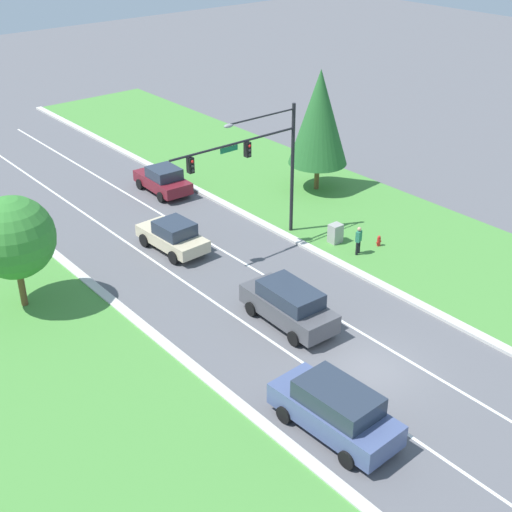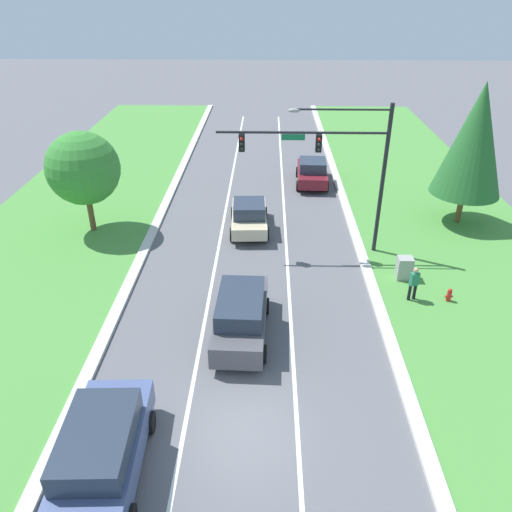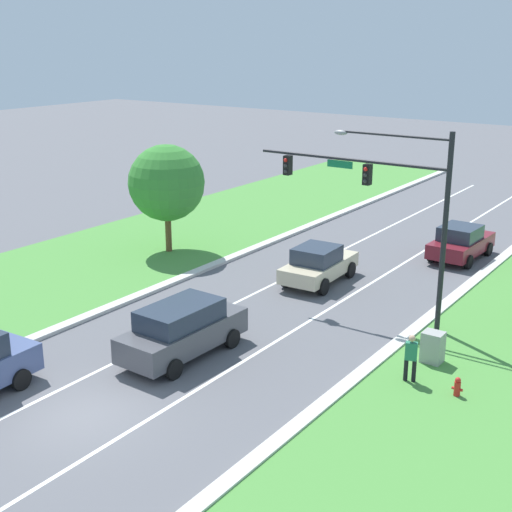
{
  "view_description": "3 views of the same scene",
  "coord_description": "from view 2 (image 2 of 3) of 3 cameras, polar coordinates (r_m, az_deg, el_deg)",
  "views": [
    {
      "loc": [
        -18.99,
        -15.52,
        18.27
      ],
      "look_at": [
        0.8,
        8.51,
        1.69
      ],
      "focal_mm": 50.0,
      "sensor_mm": 36.0,
      "label": 1
    },
    {
      "loc": [
        0.76,
        -10.96,
        12.6
      ],
      "look_at": [
        0.28,
        8.72,
        1.51
      ],
      "focal_mm": 35.0,
      "sensor_mm": 36.0,
      "label": 2
    },
    {
      "loc": [
        15.06,
        -12.5,
        10.82
      ],
      "look_at": [
        -1.4,
        11.1,
        1.91
      ],
      "focal_mm": 50.0,
      "sensor_mm": 36.0,
      "label": 3
    }
  ],
  "objects": [
    {
      "name": "traffic_signal_mast",
      "position": [
        24.41,
        9.1,
        11.15
      ],
      "size": [
        8.13,
        0.41,
        7.61
      ],
      "color": "black",
      "rests_on": "ground_plane"
    },
    {
      "name": "champagne_sedan",
      "position": [
        27.97,
        -0.79,
        4.63
      ],
      "size": [
        2.26,
        4.52,
        1.75
      ],
      "rotation": [
        0.0,
        0.0,
        0.04
      ],
      "color": "beige",
      "rests_on": "ground_plane"
    },
    {
      "name": "lane_stripe_inner_left",
      "position": [
        16.89,
        -8.25,
        -19.24
      ],
      "size": [
        0.14,
        81.0,
        0.01
      ],
      "color": "white",
      "rests_on": "ground_plane"
    },
    {
      "name": "slate_blue_suv",
      "position": [
        15.54,
        -17.24,
        -20.51
      ],
      "size": [
        2.43,
        5.18,
        2.01
      ],
      "rotation": [
        0.0,
        0.0,
        0.04
      ],
      "color": "#475684",
      "rests_on": "ground_plane"
    },
    {
      "name": "burgundy_sedan",
      "position": [
        34.83,
        6.43,
        9.54
      ],
      "size": [
        2.28,
        4.48,
        1.75
      ],
      "rotation": [
        0.0,
        0.0,
        -0.04
      ],
      "color": "maroon",
      "rests_on": "ground_plane"
    },
    {
      "name": "fire_hydrant",
      "position": [
        23.53,
        21.19,
        -4.25
      ],
      "size": [
        0.34,
        0.2,
        0.7
      ],
      "color": "red",
      "rests_on": "ground_plane"
    },
    {
      "name": "utility_cabinet",
      "position": [
        24.44,
        16.58,
        -1.4
      ],
      "size": [
        0.7,
        0.6,
        1.17
      ],
      "color": "#9E9E99",
      "rests_on": "ground_plane"
    },
    {
      "name": "curb_strip_right",
      "position": [
        17.35,
        18.32,
        -18.81
      ],
      "size": [
        0.5,
        90.0,
        0.15
      ],
      "color": "beige",
      "rests_on": "ground_plane"
    },
    {
      "name": "lane_stripe_inner_right",
      "position": [
        16.73,
        4.77,
        -19.59
      ],
      "size": [
        0.14,
        81.0,
        0.01
      ],
      "color": "white",
      "rests_on": "ground_plane"
    },
    {
      "name": "pedestrian",
      "position": [
        22.78,
        17.58,
        -2.94
      ],
      "size": [
        0.43,
        0.33,
        1.69
      ],
      "rotation": [
        0.0,
        0.0,
        3.46
      ],
      "color": "black",
      "rests_on": "ground_plane"
    },
    {
      "name": "graphite_suv",
      "position": [
        19.67,
        -1.74,
        -6.71
      ],
      "size": [
        2.24,
        5.03,
        1.95
      ],
      "rotation": [
        0.0,
        0.0,
        -0.03
      ],
      "color": "#4C4C51",
      "rests_on": "ground_plane"
    },
    {
      "name": "conifer_near_right_tree",
      "position": [
        29.83,
        23.71,
        12.06
      ],
      "size": [
        3.8,
        3.8,
        7.97
      ],
      "color": "brown",
      "rests_on": "ground_plane"
    },
    {
      "name": "oak_near_left_tree",
      "position": [
        28.35,
        -19.16,
        9.43
      ],
      "size": [
        3.9,
        3.9,
        5.64
      ],
      "color": "brown",
      "rests_on": "ground_plane"
    },
    {
      "name": "curb_strip_left",
      "position": [
        17.83,
        -21.19,
        -17.82
      ],
      "size": [
        0.5,
        90.0,
        0.15
      ],
      "color": "beige",
      "rests_on": "ground_plane"
    },
    {
      "name": "ground_plane",
      "position": [
        16.71,
        -1.77,
        -19.54
      ],
      "size": [
        160.0,
        160.0,
        0.0
      ],
      "primitive_type": "plane",
      "color": "#5B5B60"
    }
  ]
}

